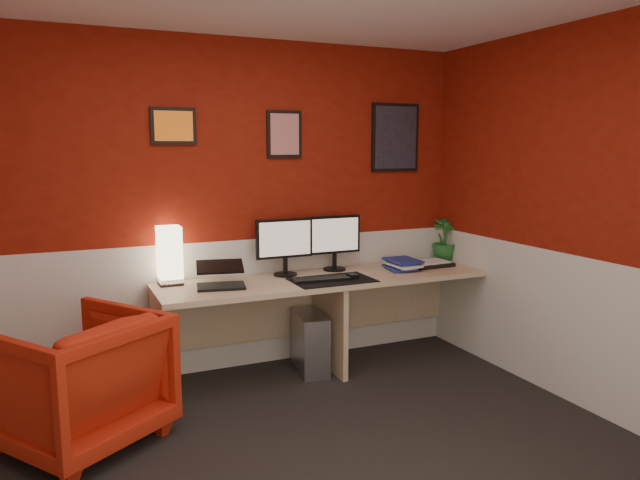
{
  "coord_description": "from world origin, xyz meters",
  "views": [
    {
      "loc": [
        -1.11,
        -2.63,
        1.7
      ],
      "look_at": [
        0.6,
        1.21,
        1.05
      ],
      "focal_mm": 33.66,
      "sensor_mm": 36.0,
      "label": 1
    }
  ],
  "objects": [
    {
      "name": "wall_back",
      "position": [
        0.0,
        1.75,
        1.25
      ],
      "size": [
        4.0,
        0.01,
        2.5
      ],
      "primitive_type": "cube",
      "color": "maroon",
      "rests_on": "ground"
    },
    {
      "name": "wall_front",
      "position": [
        0.0,
        -1.75,
        1.25
      ],
      "size": [
        4.0,
        0.01,
        2.5
      ],
      "primitive_type": "cube",
      "color": "maroon",
      "rests_on": "ground"
    },
    {
      "name": "wall_right",
      "position": [
        2.0,
        0.0,
        1.25
      ],
      "size": [
        0.01,
        3.5,
        2.5
      ],
      "primitive_type": "cube",
      "color": "maroon",
      "rests_on": "ground"
    },
    {
      "name": "wainscot_back",
      "position": [
        0.0,
        1.75,
        0.5
      ],
      "size": [
        4.0,
        0.01,
        1.0
      ],
      "primitive_type": "cube",
      "color": "silver",
      "rests_on": "ground"
    },
    {
      "name": "wainscot_right",
      "position": [
        2.0,
        0.0,
        0.5
      ],
      "size": [
        0.01,
        3.5,
        1.0
      ],
      "primitive_type": "cube",
      "color": "silver",
      "rests_on": "ground"
    },
    {
      "name": "desk",
      "position": [
        0.76,
        1.41,
        0.36
      ],
      "size": [
        2.6,
        0.65,
        0.73
      ],
      "primitive_type": "cube",
      "color": "tan",
      "rests_on": "ground"
    },
    {
      "name": "shoji_lamp",
      "position": [
        -0.38,
        1.63,
        0.93
      ],
      "size": [
        0.16,
        0.16,
        0.4
      ],
      "primitive_type": "cube",
      "color": "#FFE5B2",
      "rests_on": "desk"
    },
    {
      "name": "laptop",
      "position": [
        -0.08,
        1.38,
        0.84
      ],
      "size": [
        0.37,
        0.29,
        0.22
      ],
      "primitive_type": "cube",
      "rotation": [
        0.0,
        0.0,
        -0.2
      ],
      "color": "black",
      "rests_on": "desk"
    },
    {
      "name": "monitor_left",
      "position": [
        0.48,
        1.58,
        1.02
      ],
      "size": [
        0.45,
        0.06,
        0.58
      ],
      "primitive_type": "cube",
      "color": "black",
      "rests_on": "desk"
    },
    {
      "name": "monitor_right",
      "position": [
        0.91,
        1.61,
        1.02
      ],
      "size": [
        0.45,
        0.06,
        0.58
      ],
      "primitive_type": "cube",
      "color": "black",
      "rests_on": "desk"
    },
    {
      "name": "desk_mat",
      "position": [
        0.73,
        1.27,
        0.73
      ],
      "size": [
        0.6,
        0.38,
        0.01
      ],
      "primitive_type": "cube",
      "color": "black",
      "rests_on": "desk"
    },
    {
      "name": "keyboard",
      "position": [
        0.65,
        1.3,
        0.74
      ],
      "size": [
        0.43,
        0.18,
        0.02
      ],
      "primitive_type": "cube",
      "rotation": [
        0.0,
        0.0,
        -0.1
      ],
      "color": "black",
      "rests_on": "desk_mat"
    },
    {
      "name": "mouse",
      "position": [
        0.89,
        1.27,
        0.75
      ],
      "size": [
        0.06,
        0.1,
        0.03
      ],
      "primitive_type": "cube",
      "rotation": [
        0.0,
        0.0,
        0.01
      ],
      "color": "black",
      "rests_on": "desk_mat"
    },
    {
      "name": "book_bottom",
      "position": [
        1.29,
        1.42,
        0.74
      ],
      "size": [
        0.25,
        0.3,
        0.03
      ],
      "primitive_type": "imported",
      "rotation": [
        0.0,
        0.0,
        -0.16
      ],
      "color": "navy",
      "rests_on": "desk"
    },
    {
      "name": "book_middle",
      "position": [
        1.3,
        1.39,
        0.77
      ],
      "size": [
        0.21,
        0.29,
        0.02
      ],
      "primitive_type": "imported",
      "rotation": [
        0.0,
        0.0,
        -0.0
      ],
      "color": "silver",
      "rests_on": "book_bottom"
    },
    {
      "name": "book_top",
      "position": [
        1.32,
        1.43,
        0.79
      ],
      "size": [
        0.23,
        0.31,
        0.03
      ],
      "primitive_type": "imported",
      "rotation": [
        0.0,
        0.0,
        -0.02
      ],
      "color": "navy",
      "rests_on": "book_middle"
    },
    {
      "name": "zen_tray",
      "position": [
        1.69,
        1.44,
        0.74
      ],
      "size": [
        0.36,
        0.27,
        0.03
      ],
      "primitive_type": "cube",
      "rotation": [
        0.0,
        0.0,
        0.06
      ],
      "color": "black",
      "rests_on": "desk"
    },
    {
      "name": "potted_plant",
      "position": [
        1.94,
        1.59,
        0.91
      ],
      "size": [
        0.24,
        0.24,
        0.37
      ],
      "primitive_type": "imported",
      "rotation": [
        0.0,
        0.0,
        -0.19
      ],
      "color": "#19591E",
      "rests_on": "desk"
    },
    {
      "name": "pc_tower",
      "position": [
        0.62,
        1.43,
        0.23
      ],
      "size": [
        0.27,
        0.48,
        0.45
      ],
      "primitive_type": "cube",
      "rotation": [
        0.0,
        0.0,
        -0.15
      ],
      "color": "#99999E",
      "rests_on": "ground"
    },
    {
      "name": "armchair",
      "position": [
        -1.06,
        0.92,
        0.38
      ],
      "size": [
        1.15,
        1.16,
        0.77
      ],
      "primitive_type": "imported",
      "rotation": [
        0.0,
        0.0,
        3.75
      ],
      "color": "red",
      "rests_on": "ground"
    },
    {
      "name": "art_left",
      "position": [
        -0.3,
        1.74,
        1.85
      ],
      "size": [
        0.32,
        0.02,
        0.26
      ],
      "primitive_type": "cube",
      "color": "orange",
      "rests_on": "wall_back"
    },
    {
      "name": "art_center",
      "position": [
        0.54,
        1.74,
        1.8
      ],
      "size": [
        0.28,
        0.02,
        0.36
      ],
      "primitive_type": "cube",
      "color": "red",
      "rests_on": "wall_back"
    },
    {
      "name": "art_right",
      "position": [
        1.52,
        1.74,
        1.78
      ],
      "size": [
        0.44,
        0.02,
        0.56
      ],
      "primitive_type": "cube",
      "color": "black",
      "rests_on": "wall_back"
    }
  ]
}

